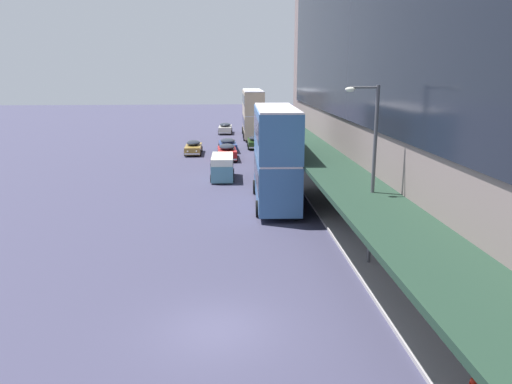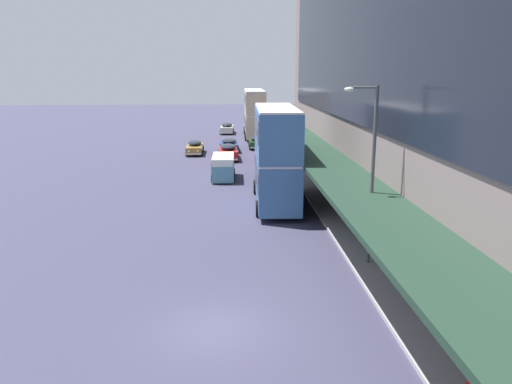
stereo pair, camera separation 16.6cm
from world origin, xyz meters
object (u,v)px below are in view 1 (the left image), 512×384
sedan_oncoming_front (228,145)px  vw_van (222,166)px  transit_bus_kerbside_front (253,112)px  sedan_far_back (256,142)px  sedan_trailing_mid (227,152)px  pedestrian_at_kerb (356,213)px  sedan_oncoming_rear (193,147)px  sedan_second_mid (225,128)px  street_lamp (371,164)px  transit_bus_kerbside_rear (276,153)px

sedan_oncoming_front → vw_van: 14.73m
transit_bus_kerbside_front → vw_van: bearing=-98.6°
sedan_far_back → sedan_oncoming_front: bearing=-147.8°
sedan_trailing_mid → pedestrian_at_kerb: pedestrian_at_kerb is taller
transit_bus_kerbside_front → sedan_far_back: 10.19m
transit_bus_kerbside_front → sedan_far_back: bearing=-91.1°
sedan_oncoming_rear → sedan_second_mid: sedan_second_mid is taller
sedan_second_mid → vw_van: 30.93m
sedan_oncoming_front → street_lamp: street_lamp is taller
sedan_oncoming_rear → vw_van: (3.15, -13.04, 0.38)m
sedan_oncoming_front → pedestrian_at_kerb: 30.34m
transit_bus_kerbside_front → pedestrian_at_kerb: transit_bus_kerbside_front is taller
pedestrian_at_kerb → street_lamp: bearing=-98.8°
transit_bus_kerbside_rear → vw_van: size_ratio=2.00×
street_lamp → sedan_oncoming_rear: bearing=106.7°
sedan_oncoming_rear → sedan_trailing_mid: (3.59, -3.69, 0.07)m
sedan_far_back → vw_van: 17.21m
sedan_second_mid → street_lamp: size_ratio=0.60×
transit_bus_kerbside_front → street_lamp: 46.08m
vw_van → pedestrian_at_kerb: size_ratio=2.47×
sedan_trailing_mid → sedan_second_mid: bearing=90.3°
transit_bus_kerbside_rear → sedan_far_back: size_ratio=2.01×
transit_bus_kerbside_front → sedan_oncoming_rear: 15.58m
sedan_second_mid → sedan_far_back: bearing=-76.1°
sedan_trailing_mid → transit_bus_kerbside_front: bearing=78.3°
transit_bus_kerbside_rear → street_lamp: 11.45m
transit_bus_kerbside_front → pedestrian_at_kerb: bearing=-85.5°
sedan_oncoming_rear → pedestrian_at_kerb: bearing=-69.6°
transit_bus_kerbside_rear → sedan_far_back: (0.30, 25.18, -2.74)m
sedan_oncoming_rear → sedan_far_back: sedan_far_back is taller
transit_bus_kerbside_rear → vw_van: 9.42m
sedan_trailing_mid → sedan_oncoming_front: size_ratio=1.05×
transit_bus_kerbside_front → sedan_far_back: (-0.19, -9.84, -2.65)m
vw_van → pedestrian_at_kerb: pedestrian_at_kerb is taller
sedan_oncoming_rear → street_lamp: size_ratio=0.59×
sedan_oncoming_rear → transit_bus_kerbside_front: bearing=62.2°
transit_bus_kerbside_front → street_lamp: street_lamp is taller
sedan_second_mid → sedan_far_back: (3.50, -14.15, -0.04)m
sedan_far_back → transit_bus_kerbside_front: bearing=88.9°
transit_bus_kerbside_rear → pedestrian_at_kerb: bearing=-60.1°
sedan_trailing_mid → sedan_second_mid: 21.59m
sedan_second_mid → sedan_trailing_mid: bearing=-89.7°
sedan_oncoming_front → sedan_far_back: size_ratio=1.00×
transit_bus_kerbside_front → vw_van: size_ratio=2.52×
sedan_oncoming_rear → sedan_far_back: bearing=28.2°
pedestrian_at_kerb → street_lamp: size_ratio=0.23×
sedan_second_mid → vw_van: vw_van is taller
sedan_second_mid → sedan_oncoming_rear: bearing=-101.0°
transit_bus_kerbside_rear → sedan_second_mid: bearing=94.7°
street_lamp → sedan_far_back: bearing=94.3°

